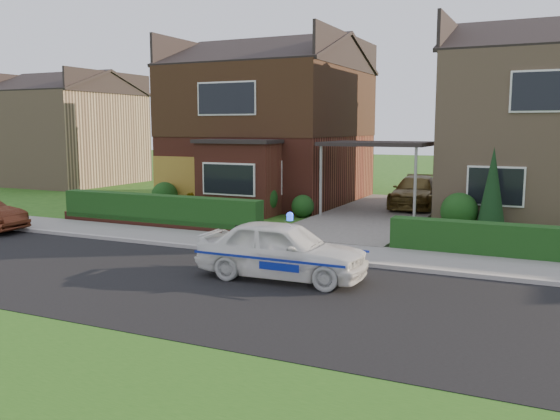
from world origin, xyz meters
The scene contains 24 objects.
ground centered at (0.00, 0.00, 0.00)m, with size 120.00×120.00×0.00m, color #235215.
road centered at (0.00, 0.00, 0.00)m, with size 60.00×6.00×0.02m, color black.
kerb centered at (0.00, 3.05, 0.06)m, with size 60.00×0.16×0.12m, color #9E9993.
sidewalk centered at (0.00, 4.10, 0.05)m, with size 60.00×2.00×0.10m, color slate.
grass_verge centered at (0.00, -5.00, 0.00)m, with size 60.00×4.00×0.01m, color #235215.
driveway centered at (0.00, 11.00, 0.06)m, with size 3.80×12.00×0.12m, color #666059.
house_left centered at (-5.78, 13.90, 3.81)m, with size 7.50×9.53×7.25m.
house_right centered at (5.80, 13.99, 3.66)m, with size 7.50×8.06×7.25m.
carport_link centered at (0.00, 10.95, 2.66)m, with size 3.80×3.00×2.77m.
garage_door centered at (-8.25, 9.96, 1.05)m, with size 2.20×0.10×2.10m, color olive.
dwarf_wall centered at (-5.80, 5.30, 0.18)m, with size 7.70×0.25×0.36m, color brown.
hedge_left centered at (-5.80, 5.45, 0.00)m, with size 7.50×0.55×0.90m, color black.
hedge_right centered at (5.80, 5.35, 0.00)m, with size 7.50×0.55×0.80m, color black.
shrub_left_far centered at (-8.50, 9.50, 0.54)m, with size 1.08×1.08×1.08m, color black.
shrub_left_mid centered at (-4.00, 9.30, 0.66)m, with size 1.32×1.32×1.32m, color black.
shrub_left_near centered at (-2.40, 9.60, 0.42)m, with size 0.84×0.84×0.84m, color black.
shrub_right_near centered at (3.20, 9.40, 0.60)m, with size 1.20×1.20×1.20m, color black.
conifer_a centered at (4.20, 9.20, 1.30)m, with size 0.90×0.90×2.60m, color black.
neighbour_left centered at (-20.00, 16.00, 2.60)m, with size 6.50×7.00×5.20m, color #9F7F61.
police_car centered at (0.67, 1.20, 0.64)m, with size 3.46×3.81×1.45m.
driveway_car centered at (0.94, 13.36, 0.73)m, with size 1.70×4.18×1.21m, color brown.
potted_plant_a centered at (-9.00, 6.00, 0.38)m, with size 0.40×0.27×0.76m, color gray.
potted_plant_b centered at (-6.99, 9.00, 0.38)m, with size 0.42×0.34×0.76m, color gray.
potted_plant_c centered at (-3.76, 9.00, 0.33)m, with size 0.37×0.37×0.66m, color gray.
Camera 1 is at (6.01, -10.27, 3.31)m, focal length 38.00 mm.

